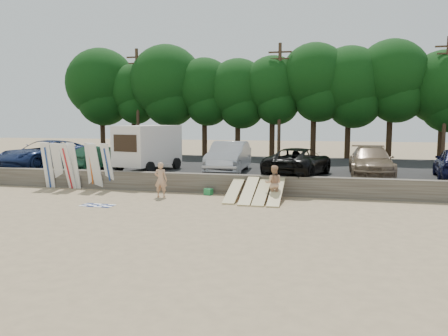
# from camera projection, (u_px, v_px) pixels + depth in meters

# --- Properties ---
(ground) EXTENTS (120.00, 120.00, 0.00)m
(ground) POSITION_uv_depth(u_px,v_px,m) (196.00, 204.00, 19.78)
(ground) COLOR tan
(ground) RESTS_ON ground
(seawall) EXTENTS (44.00, 0.50, 1.00)m
(seawall) POSITION_uv_depth(u_px,v_px,m) (213.00, 183.00, 22.63)
(seawall) COLOR #6B6356
(seawall) RESTS_ON ground
(parking_lot) EXTENTS (44.00, 14.50, 0.70)m
(parking_lot) POSITION_uv_depth(u_px,v_px,m) (241.00, 170.00, 29.90)
(parking_lot) COLOR #282828
(parking_lot) RESTS_ON ground
(treeline) EXTENTS (34.33, 6.39, 9.53)m
(treeline) POSITION_uv_depth(u_px,v_px,m) (253.00, 84.00, 36.10)
(treeline) COLOR #382616
(treeline) RESTS_ON parking_lot
(utility_poles) EXTENTS (25.80, 0.26, 9.00)m
(utility_poles) POSITION_uv_depth(u_px,v_px,m) (279.00, 99.00, 34.20)
(utility_poles) COLOR #473321
(utility_poles) RESTS_ON parking_lot
(box_trailer) EXTENTS (3.20, 4.67, 2.74)m
(box_trailer) POSITION_uv_depth(u_px,v_px,m) (148.00, 145.00, 26.50)
(box_trailer) COLOR silver
(box_trailer) RESTS_ON parking_lot
(car_0) EXTENTS (4.35, 6.81, 1.75)m
(car_0) POSITION_uv_depth(u_px,v_px,m) (46.00, 154.00, 28.46)
(car_0) COLOR navy
(car_0) RESTS_ON parking_lot
(car_1) EXTENTS (2.73, 4.59, 1.43)m
(car_1) POSITION_uv_depth(u_px,v_px,m) (101.00, 158.00, 27.49)
(car_1) COLOR #133623
(car_1) RESTS_ON parking_lot
(car_2) EXTENTS (2.08, 5.54, 1.81)m
(car_2) POSITION_uv_depth(u_px,v_px,m) (229.00, 157.00, 25.80)
(car_2) COLOR #A5A6AB
(car_2) RESTS_ON parking_lot
(car_3) EXTENTS (3.84, 6.07, 1.56)m
(car_3) POSITION_uv_depth(u_px,v_px,m) (299.00, 162.00, 24.00)
(car_3) COLOR black
(car_3) RESTS_ON parking_lot
(car_4) EXTENTS (2.33, 5.57, 1.61)m
(car_4) POSITION_uv_depth(u_px,v_px,m) (371.00, 161.00, 24.08)
(car_4) COLOR #7B654E
(car_4) RESTS_ON parking_lot
(surfboard_upright_0) EXTENTS (0.58, 0.65, 2.56)m
(surfboard_upright_0) POSITION_uv_depth(u_px,v_px,m) (48.00, 165.00, 24.14)
(surfboard_upright_0) COLOR white
(surfboard_upright_0) RESTS_ON ground
(surfboard_upright_1) EXTENTS (0.61, 0.80, 2.53)m
(surfboard_upright_1) POSITION_uv_depth(u_px,v_px,m) (58.00, 165.00, 24.19)
(surfboard_upright_1) COLOR white
(surfboard_upright_1) RESTS_ON ground
(surfboard_upright_2) EXTENTS (0.62, 0.81, 2.53)m
(surfboard_upright_2) POSITION_uv_depth(u_px,v_px,m) (68.00, 166.00, 23.77)
(surfboard_upright_2) COLOR white
(surfboard_upright_2) RESTS_ON ground
(surfboard_upright_3) EXTENTS (0.54, 0.60, 2.56)m
(surfboard_upright_3) POSITION_uv_depth(u_px,v_px,m) (74.00, 166.00, 23.80)
(surfboard_upright_3) COLOR white
(surfboard_upright_3) RESTS_ON ground
(surfboard_upright_4) EXTENTS (0.58, 0.65, 2.56)m
(surfboard_upright_4) POSITION_uv_depth(u_px,v_px,m) (91.00, 166.00, 23.70)
(surfboard_upright_4) COLOR white
(surfboard_upright_4) RESTS_ON ground
(surfboard_upright_5) EXTENTS (0.56, 0.77, 2.53)m
(surfboard_upright_5) POSITION_uv_depth(u_px,v_px,m) (95.00, 167.00, 23.51)
(surfboard_upright_5) COLOR white
(surfboard_upright_5) RESTS_ON ground
(surfboard_upright_6) EXTENTS (0.58, 0.75, 2.54)m
(surfboard_upright_6) POSITION_uv_depth(u_px,v_px,m) (108.00, 167.00, 23.49)
(surfboard_upright_6) COLOR white
(surfboard_upright_6) RESTS_ON ground
(surfboard_low_0) EXTENTS (0.56, 2.90, 0.90)m
(surfboard_low_0) POSITION_uv_depth(u_px,v_px,m) (234.00, 190.00, 20.91)
(surfboard_low_0) COLOR #D4BF85
(surfboard_low_0) RESTS_ON ground
(surfboard_low_1) EXTENTS (0.56, 2.89, 0.96)m
(surfboard_low_1) POSITION_uv_depth(u_px,v_px,m) (249.00, 190.00, 20.52)
(surfboard_low_1) COLOR #D4BF85
(surfboard_low_1) RESTS_ON ground
(surfboard_low_2) EXTENTS (0.56, 2.91, 0.86)m
(surfboard_low_2) POSITION_uv_depth(u_px,v_px,m) (262.00, 192.00, 20.39)
(surfboard_low_2) COLOR #D4BF85
(surfboard_low_2) RESTS_ON ground
(surfboard_low_3) EXTENTS (0.56, 2.89, 0.96)m
(surfboard_low_3) POSITION_uv_depth(u_px,v_px,m) (276.00, 192.00, 20.21)
(surfboard_low_3) COLOR #D4BF85
(surfboard_low_3) RESTS_ON ground
(beachgoer_a) EXTENTS (0.66, 0.45, 1.73)m
(beachgoer_a) POSITION_uv_depth(u_px,v_px,m) (161.00, 180.00, 21.37)
(beachgoer_a) COLOR tan
(beachgoer_a) RESTS_ON ground
(beachgoer_b) EXTENTS (0.85, 0.68, 1.69)m
(beachgoer_b) POSITION_uv_depth(u_px,v_px,m) (274.00, 183.00, 20.31)
(beachgoer_b) COLOR tan
(beachgoer_b) RESTS_ON ground
(cooler) EXTENTS (0.45, 0.40, 0.32)m
(cooler) POSITION_uv_depth(u_px,v_px,m) (208.00, 192.00, 22.10)
(cooler) COLOR #268D48
(cooler) RESTS_ON ground
(gear_bag) EXTENTS (0.33, 0.28, 0.22)m
(gear_bag) POSITION_uv_depth(u_px,v_px,m) (230.00, 195.00, 21.42)
(gear_bag) COLOR orange
(gear_bag) RESTS_ON ground
(beach_towel) EXTENTS (1.57, 1.57, 0.00)m
(beach_towel) POSITION_uv_depth(u_px,v_px,m) (98.00, 205.00, 19.37)
(beach_towel) COLOR white
(beach_towel) RESTS_ON ground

